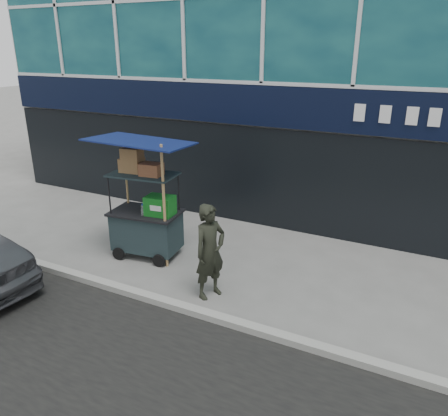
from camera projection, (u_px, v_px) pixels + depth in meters
The scene contains 4 objects.
ground at pixel (171, 300), 7.65m from camera, with size 80.00×80.00×0.00m, color slate.
curb at pixel (165, 302), 7.46m from camera, with size 80.00×0.18×0.12m, color gray.
vendor_cart at pixel (147, 216), 8.98m from camera, with size 2.04×1.56×2.55m.
vendor_man at pixel (210, 252), 7.50m from camera, with size 0.62×0.41×1.71m, color black.
Camera 1 is at (3.82, -5.47, 4.17)m, focal length 35.00 mm.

